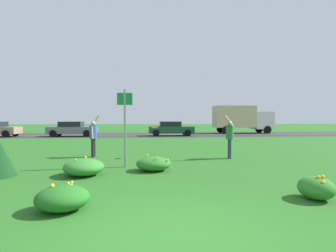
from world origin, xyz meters
TOP-DOWN VIEW (x-y plane):
  - ground_plane at (0.00, 12.09)m, footprint 120.00×120.00m
  - highway_strip at (0.00, 24.18)m, footprint 120.00×8.02m
  - highway_center_stripe at (0.00, 24.18)m, footprint 120.00×0.16m
  - daylily_clump_mid_right at (3.40, 1.62)m, footprint 0.76×0.82m
  - daylily_clump_near_camera at (-2.36, 4.54)m, footprint 1.25×1.28m
  - daylily_clump_front_right at (-2.03, 1.36)m, footprint 1.05×0.95m
  - daylily_clump_front_left at (-0.14, 5.07)m, footprint 1.19×1.02m
  - sign_post_near_path at (-1.17, 5.84)m, footprint 0.56×0.10m
  - person_thrower_blue_shirt at (-2.83, 8.49)m, footprint 0.44×0.51m
  - person_catcher_green_shirt at (3.33, 7.52)m, footprint 0.48×0.51m
  - frisbee_red at (-0.00, 8.07)m, footprint 0.28×0.28m
  - car_gray_center_left at (-7.58, 22.38)m, footprint 4.50×2.00m
  - car_dark_green_center_right at (2.12, 22.38)m, footprint 4.50×2.00m
  - box_truck_white at (10.77, 25.99)m, footprint 6.70×2.46m

SIDE VIEW (x-z plane):
  - ground_plane at x=0.00m, z-range 0.00..0.00m
  - highway_strip at x=0.00m, z-range 0.00..0.01m
  - highway_center_stripe at x=0.00m, z-range 0.01..0.01m
  - daylily_clump_front_left at x=-0.14m, z-range -0.03..0.51m
  - daylily_clump_front_right at x=-2.03m, z-range -0.02..0.51m
  - daylily_clump_mid_right at x=3.40m, z-range -0.03..0.54m
  - daylily_clump_near_camera at x=-2.36m, z-range -0.03..0.55m
  - car_gray_center_left at x=-7.58m, z-range 0.01..1.46m
  - car_dark_green_center_right at x=2.12m, z-range 0.01..1.46m
  - person_thrower_blue_shirt at x=-2.83m, z-range 0.04..1.98m
  - person_catcher_green_shirt at x=3.33m, z-range 0.05..1.99m
  - frisbee_red at x=0.00m, z-range 1.34..1.40m
  - sign_post_near_path at x=-1.17m, z-range 0.29..3.15m
  - box_truck_white at x=10.77m, z-range 0.20..3.40m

